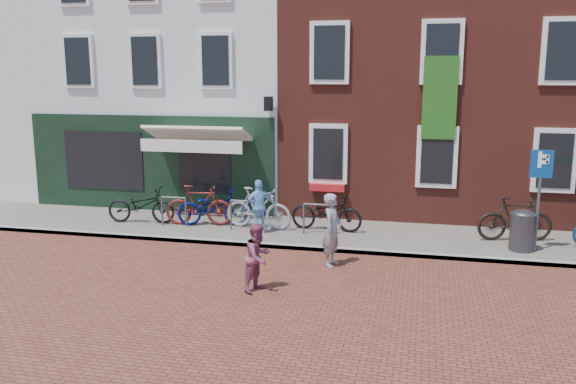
% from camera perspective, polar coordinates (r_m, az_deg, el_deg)
% --- Properties ---
extents(ground, '(80.00, 80.00, 0.00)m').
position_cam_1_polar(ground, '(14.88, -0.00, -5.46)').
color(ground, brown).
extents(sidewalk, '(24.00, 3.00, 0.10)m').
position_cam_1_polar(sidewalk, '(16.11, 4.67, -4.00)').
color(sidewalk, slate).
rests_on(sidewalk, ground).
extents(building_stucco, '(8.00, 8.00, 9.00)m').
position_cam_1_polar(building_stucco, '(22.43, -8.69, 11.70)').
color(building_stucco, silver).
rests_on(building_stucco, ground).
extents(building_brick_mid, '(6.00, 8.00, 10.00)m').
position_cam_1_polar(building_brick_mid, '(20.93, 9.90, 13.07)').
color(building_brick_mid, maroon).
rests_on(building_brick_mid, ground).
extents(filler_left, '(7.00, 8.00, 9.00)m').
position_cam_1_polar(filler_left, '(26.11, -24.48, 10.76)').
color(filler_left, silver).
rests_on(filler_left, ground).
extents(litter_bin, '(0.58, 0.58, 1.07)m').
position_cam_1_polar(litter_bin, '(15.38, 21.27, -3.18)').
color(litter_bin, '#3B3B3E').
rests_on(litter_bin, sidewalk).
extents(parking_sign, '(0.50, 0.08, 2.43)m').
position_cam_1_polar(parking_sign, '(15.19, 22.70, 0.88)').
color(parking_sign, '#4C4C4F').
rests_on(parking_sign, sidewalk).
extents(woman, '(0.50, 0.66, 1.65)m').
position_cam_1_polar(woman, '(13.52, 4.19, -3.58)').
color(woman, gray).
rests_on(woman, ground).
extents(boy, '(0.74, 0.81, 1.37)m').
position_cam_1_polar(boy, '(12.01, -2.83, -6.18)').
color(boy, '#8A3E58').
rests_on(boy, ground).
extents(cafe_person, '(0.89, 0.77, 1.43)m').
position_cam_1_polar(cafe_person, '(15.84, -2.72, -1.38)').
color(cafe_person, '#7CB8EA').
rests_on(cafe_person, sidewalk).
extents(bicycle_0, '(1.99, 0.87, 1.01)m').
position_cam_1_polar(bicycle_0, '(17.46, -13.70, -1.21)').
color(bicycle_0, black).
rests_on(bicycle_0, sidewalk).
extents(bicycle_1, '(1.93, 0.80, 1.13)m').
position_cam_1_polar(bicycle_1, '(16.87, -8.40, -1.24)').
color(bicycle_1, maroon).
rests_on(bicycle_1, sidewalk).
extents(bicycle_2, '(2.03, 1.10, 1.01)m').
position_cam_1_polar(bicycle_2, '(16.82, -7.15, -1.44)').
color(bicycle_2, '#050A50').
rests_on(bicycle_2, sidewalk).
extents(bicycle_3, '(1.92, 0.74, 1.13)m').
position_cam_1_polar(bicycle_3, '(16.36, -2.82, -1.53)').
color(bicycle_3, '#9D9DA0').
rests_on(bicycle_3, sidewalk).
extents(bicycle_4, '(1.98, 0.85, 1.01)m').
position_cam_1_polar(bicycle_4, '(16.17, 3.65, -1.89)').
color(bicycle_4, black).
rests_on(bicycle_4, sidewalk).
extents(bicycle_5, '(1.94, 0.89, 1.13)m').
position_cam_1_polar(bicycle_5, '(16.18, 20.65, -2.40)').
color(bicycle_5, black).
rests_on(bicycle_5, sidewalk).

